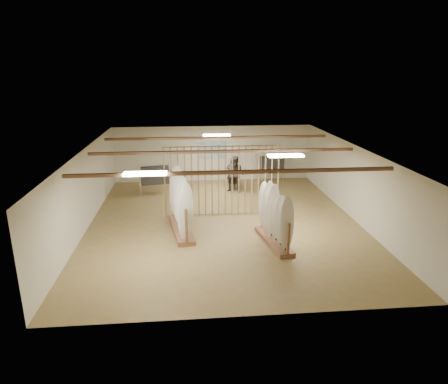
{
  "coord_description": "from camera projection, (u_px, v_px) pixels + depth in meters",
  "views": [
    {
      "loc": [
        -1.31,
        -13.98,
        5.56
      ],
      "look_at": [
        0.0,
        0.0,
        1.2
      ],
      "focal_mm": 32.0,
      "sensor_mm": 36.0,
      "label": 1
    }
  ],
  "objects": [
    {
      "name": "wall_right",
      "position": [
        355.0,
        183.0,
        15.09
      ],
      "size": [
        0.0,
        12.0,
        12.0
      ],
      "primitive_type": "plane",
      "rotation": [
        1.57,
        0.0,
        -1.57
      ],
      "color": "silver",
      "rests_on": "ground"
    },
    {
      "name": "rack_right",
      "position": [
        274.0,
        225.0,
        13.09
      ],
      "size": [
        0.91,
        2.42,
        1.91
      ],
      "rotation": [
        0.0,
        0.0,
        0.16
      ],
      "color": "brown",
      "rests_on": "floor"
    },
    {
      "name": "wall_back",
      "position": [
        213.0,
        154.0,
        20.35
      ],
      "size": [
        12.0,
        0.0,
        12.0
      ],
      "primitive_type": "plane",
      "rotation": [
        1.57,
        0.0,
        0.0
      ],
      "color": "silver",
      "rests_on": "ground"
    },
    {
      "name": "wall_left",
      "position": [
        84.0,
        191.0,
        14.2
      ],
      "size": [
        0.0,
        12.0,
        12.0
      ],
      "primitive_type": "plane",
      "rotation": [
        1.57,
        0.0,
        1.57
      ],
      "color": "silver",
      "rests_on": "ground"
    },
    {
      "name": "poster",
      "position": [
        213.0,
        150.0,
        20.27
      ],
      "size": [
        1.4,
        0.03,
        0.9
      ],
      "primitive_type": "cube",
      "color": "teal",
      "rests_on": "ground"
    },
    {
      "name": "floor",
      "position": [
        224.0,
        222.0,
        15.06
      ],
      "size": [
        12.0,
        12.0,
        0.0
      ],
      "primitive_type": "plane",
      "color": "olive",
      "rests_on": "ground"
    },
    {
      "name": "bamboo_partition",
      "position": [
        222.0,
        181.0,
        15.41
      ],
      "size": [
        4.45,
        0.05,
        2.78
      ],
      "color": "#A3884F",
      "rests_on": "ground"
    },
    {
      "name": "ceiling_slats",
      "position": [
        224.0,
        151.0,
        14.26
      ],
      "size": [
        9.5,
        6.12,
        0.1
      ],
      "primitive_type": "cube",
      "color": "brown",
      "rests_on": "ground"
    },
    {
      "name": "clothing_rack_a",
      "position": [
        155.0,
        175.0,
        18.05
      ],
      "size": [
        1.31,
        0.57,
        1.43
      ],
      "rotation": [
        0.0,
        0.0,
        0.2
      ],
      "color": "silver",
      "rests_on": "floor"
    },
    {
      "name": "ceiling",
      "position": [
        224.0,
        149.0,
        14.23
      ],
      "size": [
        12.0,
        12.0,
        0.0
      ],
      "primitive_type": "plane",
      "rotation": [
        3.14,
        0.0,
        0.0
      ],
      "color": "gray",
      "rests_on": "ground"
    },
    {
      "name": "light_panels",
      "position": [
        224.0,
        151.0,
        14.25
      ],
      "size": [
        1.2,
        0.35,
        0.06
      ],
      "primitive_type": "cube",
      "color": "white",
      "rests_on": "ground"
    },
    {
      "name": "clothing_rack_b",
      "position": [
        272.0,
        164.0,
        20.19
      ],
      "size": [
        1.29,
        0.58,
        1.41
      ],
      "rotation": [
        0.0,
        0.0,
        0.21
      ],
      "color": "silver",
      "rests_on": "floor"
    },
    {
      "name": "shopper_a",
      "position": [
        232.0,
        171.0,
        19.0
      ],
      "size": [
        0.75,
        0.64,
        1.75
      ],
      "primitive_type": "imported",
      "rotation": [
        0.0,
        0.0,
        2.75
      ],
      "color": "#25262D",
      "rests_on": "floor"
    },
    {
      "name": "shopper_b",
      "position": [
        236.0,
        172.0,
        18.46
      ],
      "size": [
        1.17,
        1.08,
        1.95
      ],
      "primitive_type": "imported",
      "rotation": [
        0.0,
        0.0,
        -0.46
      ],
      "color": "#2F2824",
      "rests_on": "floor"
    },
    {
      "name": "wall_front",
      "position": [
        249.0,
        262.0,
        8.94
      ],
      "size": [
        12.0,
        0.0,
        12.0
      ],
      "primitive_type": "plane",
      "rotation": [
        -1.57,
        0.0,
        0.0
      ],
      "color": "silver",
      "rests_on": "ground"
    },
    {
      "name": "rack_left",
      "position": [
        181.0,
        212.0,
        14.01
      ],
      "size": [
        0.98,
        2.74,
        2.16
      ],
      "rotation": [
        0.0,
        0.0,
        0.15
      ],
      "color": "brown",
      "rests_on": "floor"
    }
  ]
}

